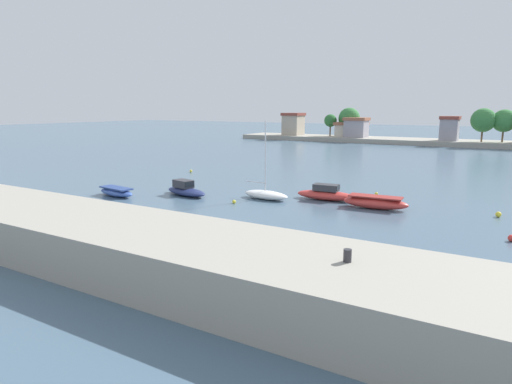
% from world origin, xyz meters
% --- Properties ---
extents(ground_plane, '(400.00, 400.00, 0.00)m').
position_xyz_m(ground_plane, '(0.00, 0.00, 0.00)').
color(ground_plane, '#476075').
extents(seawall_embankment, '(91.97, 6.63, 2.41)m').
position_xyz_m(seawall_embankment, '(0.00, -7.18, 1.21)').
color(seawall_embankment, '#9E998C').
rests_on(seawall_embankment, ground).
extents(mooring_bollard, '(0.32, 0.32, 0.50)m').
position_xyz_m(mooring_bollard, '(12.89, -6.95, 2.67)').
color(mooring_bollard, '#2D2D33').
rests_on(mooring_bollard, seawall_embankment).
extents(moored_boat_0, '(4.66, 2.13, 0.84)m').
position_xyz_m(moored_boat_0, '(-14.23, 5.77, 0.40)').
color(moored_boat_0, '#3856A8').
rests_on(moored_boat_0, ground).
extents(moored_boat_1, '(5.45, 3.10, 1.43)m').
position_xyz_m(moored_boat_1, '(-8.90, 9.51, 0.49)').
color(moored_boat_1, navy).
rests_on(moored_boat_1, ground).
extents(moored_boat_2, '(4.64, 2.13, 7.09)m').
position_xyz_m(moored_boat_2, '(-1.42, 11.85, 0.42)').
color(moored_boat_2, white).
rests_on(moored_boat_2, ground).
extents(moored_boat_3, '(5.67, 2.13, 1.43)m').
position_xyz_m(moored_boat_3, '(3.49, 14.34, 0.54)').
color(moored_boat_3, '#C63833').
rests_on(moored_boat_3, ground).
extents(moored_boat_4, '(5.46, 2.03, 1.06)m').
position_xyz_m(moored_boat_4, '(8.28, 13.15, 0.51)').
color(moored_boat_4, '#C63833').
rests_on(moored_boat_4, ground).
extents(mooring_buoy_0, '(0.33, 0.33, 0.33)m').
position_xyz_m(mooring_buoy_0, '(-2.83, 8.72, 0.16)').
color(mooring_buoy_0, yellow).
rests_on(mooring_buoy_0, ground).
extents(mooring_buoy_1, '(0.43, 0.43, 0.43)m').
position_xyz_m(mooring_buoy_1, '(17.22, 15.06, 0.21)').
color(mooring_buoy_1, yellow).
rests_on(mooring_buoy_1, ground).
extents(mooring_buoy_2, '(0.35, 0.35, 0.35)m').
position_xyz_m(mooring_buoy_2, '(-18.10, 21.56, 0.17)').
color(mooring_buoy_2, yellow).
rests_on(mooring_buoy_2, ground).
extents(mooring_buoy_3, '(0.43, 0.43, 0.43)m').
position_xyz_m(mooring_buoy_3, '(18.24, 8.40, 0.22)').
color(mooring_buoy_3, red).
rests_on(mooring_buoy_3, ground).
extents(mooring_buoy_4, '(0.31, 0.31, 0.31)m').
position_xyz_m(mooring_buoy_4, '(6.78, 18.78, 0.16)').
color(mooring_buoy_4, yellow).
rests_on(mooring_buoy_4, ground).
extents(distant_shoreline, '(93.64, 11.34, 8.25)m').
position_xyz_m(distant_shoreline, '(-1.87, 84.39, 2.41)').
color(distant_shoreline, '#9E998C').
rests_on(distant_shoreline, ground).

